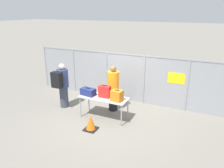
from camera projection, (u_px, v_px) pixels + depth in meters
ground_plane at (105, 118)px, 7.55m from camera, size 120.00×120.00×0.00m
fence_section at (125, 76)px, 8.73m from camera, size 8.14×0.07×1.94m
inspection_table at (104, 99)px, 7.34m from camera, size 1.65×0.68×0.77m
suitcase_navy at (88, 92)px, 7.45m from camera, size 0.54×0.34×0.26m
suitcase_red at (105, 92)px, 7.26m from camera, size 0.40×0.24×0.42m
suitcase_orange at (117, 96)px, 6.97m from camera, size 0.38×0.33×0.37m
traveler_hooded at (62, 84)px, 8.08m from camera, size 0.42×0.65×1.69m
security_worker_near at (113, 88)px, 7.87m from camera, size 0.42×0.42×1.70m
utility_trailer at (197, 83)px, 9.88m from camera, size 4.05×2.19×0.66m
traffic_cone at (91, 123)px, 6.75m from camera, size 0.39×0.39×0.49m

